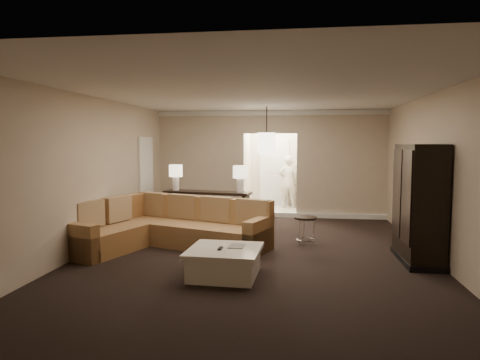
# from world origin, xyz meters

# --- Properties ---
(ground) EXTENTS (8.00, 8.00, 0.00)m
(ground) POSITION_xyz_m (0.00, 0.00, 0.00)
(ground) COLOR black
(ground) RESTS_ON ground
(wall_back) EXTENTS (6.00, 0.04, 2.80)m
(wall_back) POSITION_xyz_m (0.00, 4.00, 1.40)
(wall_back) COLOR #C0AD91
(wall_back) RESTS_ON ground
(wall_front) EXTENTS (6.00, 0.04, 2.80)m
(wall_front) POSITION_xyz_m (0.00, -4.00, 1.40)
(wall_front) COLOR #C0AD91
(wall_front) RESTS_ON ground
(wall_left) EXTENTS (0.04, 8.00, 2.80)m
(wall_left) POSITION_xyz_m (-3.00, 0.00, 1.40)
(wall_left) COLOR #C0AD91
(wall_left) RESTS_ON ground
(wall_right) EXTENTS (0.04, 8.00, 2.80)m
(wall_right) POSITION_xyz_m (3.00, 0.00, 1.40)
(wall_right) COLOR #C0AD91
(wall_right) RESTS_ON ground
(ceiling) EXTENTS (6.00, 8.00, 0.02)m
(ceiling) POSITION_xyz_m (0.00, 0.00, 2.80)
(ceiling) COLOR silver
(ceiling) RESTS_ON wall_back
(crown_molding) EXTENTS (6.00, 0.10, 0.12)m
(crown_molding) POSITION_xyz_m (0.00, 3.95, 2.73)
(crown_molding) COLOR silver
(crown_molding) RESTS_ON wall_back
(baseboard) EXTENTS (6.00, 0.10, 0.12)m
(baseboard) POSITION_xyz_m (0.00, 3.95, 0.06)
(baseboard) COLOR silver
(baseboard) RESTS_ON ground
(side_door) EXTENTS (0.05, 0.90, 2.10)m
(side_door) POSITION_xyz_m (-2.97, 2.80, 1.05)
(side_door) COLOR white
(side_door) RESTS_ON ground
(foyer) EXTENTS (1.44, 2.02, 2.80)m
(foyer) POSITION_xyz_m (0.00, 5.34, 1.30)
(foyer) COLOR silver
(foyer) RESTS_ON ground
(sectional_sofa) EXTENTS (3.70, 2.64, 0.93)m
(sectional_sofa) POSITION_xyz_m (-1.76, 0.41, 0.37)
(sectional_sofa) COLOR brown
(sectional_sofa) RESTS_ON ground
(coffee_table) EXTENTS (1.09, 1.09, 0.44)m
(coffee_table) POSITION_xyz_m (-0.33, -1.20, 0.21)
(coffee_table) COLOR white
(coffee_table) RESTS_ON ground
(console_table) EXTENTS (2.14, 0.79, 0.81)m
(console_table) POSITION_xyz_m (-1.40, 2.62, 0.48)
(console_table) COLOR black
(console_table) RESTS_ON ground
(armoire) EXTENTS (0.58, 1.35, 1.94)m
(armoire) POSITION_xyz_m (2.69, 0.00, 0.93)
(armoire) COLOR black
(armoire) RESTS_ON ground
(drink_table) EXTENTS (0.43, 0.43, 0.54)m
(drink_table) POSITION_xyz_m (0.89, 0.93, 0.39)
(drink_table) COLOR black
(drink_table) RESTS_ON ground
(table_lamp_left) EXTENTS (0.32, 0.32, 0.62)m
(table_lamp_left) POSITION_xyz_m (-2.20, 2.75, 1.22)
(table_lamp_left) COLOR white
(table_lamp_left) RESTS_ON console_table
(table_lamp_right) EXTENTS (0.32, 0.32, 0.62)m
(table_lamp_right) POSITION_xyz_m (-0.60, 2.50, 1.22)
(table_lamp_right) COLOR white
(table_lamp_right) RESTS_ON console_table
(pendant_light) EXTENTS (0.38, 0.38, 1.09)m
(pendant_light) POSITION_xyz_m (0.00, 2.70, 1.95)
(pendant_light) COLOR black
(pendant_light) RESTS_ON ceiling
(person) EXTENTS (0.64, 0.43, 1.76)m
(person) POSITION_xyz_m (0.45, 5.60, 0.88)
(person) COLOR beige
(person) RESTS_ON ground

